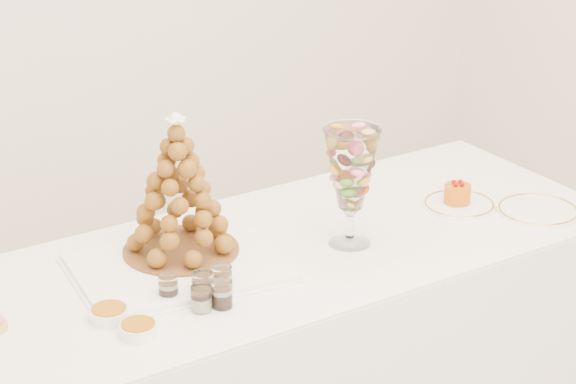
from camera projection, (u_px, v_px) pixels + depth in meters
buffet_table at (287, 362)px, 3.21m from camera, size 1.94×0.82×0.73m
lace_tray at (179, 267)px, 2.94m from camera, size 0.58×0.47×0.02m
macaron_vase at (351, 170)px, 3.01m from camera, size 0.15×0.15×0.33m
cake_plate at (459, 205)px, 3.32m from camera, size 0.21×0.21×0.01m
spare_plate at (538, 211)px, 3.28m from camera, size 0.24×0.24×0.01m
verrine_a at (168, 288)px, 2.78m from camera, size 0.05×0.05×0.07m
verrine_b at (203, 286)px, 2.78m from camera, size 0.07×0.07×0.07m
verrine_c at (222, 279)px, 2.82m from camera, size 0.06×0.06×0.07m
verrine_d at (201, 298)px, 2.73m from camera, size 0.05×0.05×0.07m
verrine_e at (222, 294)px, 2.75m from camera, size 0.07×0.07×0.07m
ramekin_back at (109, 314)px, 2.69m from camera, size 0.09×0.09×0.03m
ramekin_front at (138, 330)px, 2.63m from camera, size 0.09×0.09×0.03m
croquembouche at (178, 186)px, 2.93m from camera, size 0.31×0.31×0.39m
mousse_cake at (457, 193)px, 3.32m from camera, size 0.08×0.08×0.07m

